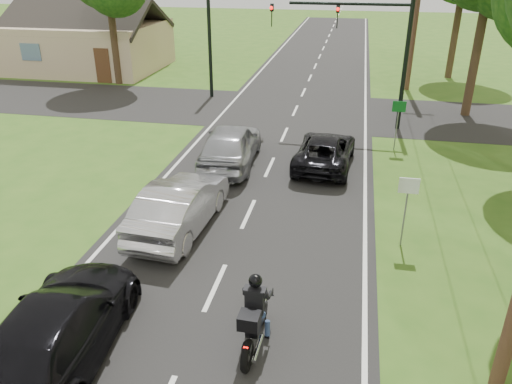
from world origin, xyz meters
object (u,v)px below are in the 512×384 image
sign_white (408,196)px  utility_pole_far (418,2)px  dark_suv (325,151)px  dark_car_behind (57,329)px  silver_suv (230,144)px  silver_sedan (180,205)px  traffic_signal (366,38)px  motorcycle_rider (255,320)px  sign_green (398,114)px

sign_white → utility_pole_far: bearing=85.5°
utility_pole_far → sign_white: (-1.50, -19.02, -3.49)m
dark_suv → sign_white: sign_white is taller
dark_suv → dark_car_behind: bearing=72.0°
dark_car_behind → utility_pole_far: bearing=-114.5°
sign_white → silver_suv: bearing=141.4°
silver_sedan → traffic_signal: bearing=-111.1°
motorcycle_rider → dark_suv: (0.71, 10.44, -0.07)m
dark_suv → silver_suv: silver_suv is taller
utility_pole_far → sign_green: size_ratio=4.71×
motorcycle_rider → traffic_signal: traffic_signal is taller
dark_suv → dark_car_behind: 12.41m
sign_white → sign_green: bearing=88.6°
motorcycle_rider → dark_car_behind: (-3.83, -1.12, 0.06)m
dark_suv → sign_white: bearing=118.4°
motorcycle_rider → dark_car_behind: bearing=-161.9°
dark_suv → utility_pole_far: utility_pole_far is taller
motorcycle_rider → sign_green: sign_green is taller
sign_green → silver_suv: bearing=-155.2°
traffic_signal → sign_white: bearing=-83.0°
dark_car_behind → dark_suv: bearing=-116.8°
utility_pole_far → sign_white: bearing=-94.5°
silver_sedan → utility_pole_far: utility_pole_far is taller
motorcycle_rider → sign_white: size_ratio=0.98×
dark_suv → utility_pole_far: 14.72m
sign_green → sign_white: bearing=-91.4°
dark_suv → sign_green: 3.81m
motorcycle_rider → dark_suv: motorcycle_rider is taller
silver_sedan → dark_car_behind: silver_sedan is taller
traffic_signal → dark_car_behind: bearing=-108.8°
silver_sedan → dark_car_behind: bearing=87.2°
sign_green → motorcycle_rider: bearing=-105.3°
silver_sedan → traffic_signal: 12.87m
silver_sedan → traffic_signal: traffic_signal is taller
silver_sedan → traffic_signal: (5.16, 11.30, 3.35)m
traffic_signal → silver_sedan: bearing=-114.5°
dark_car_behind → traffic_signal: (5.78, 16.97, 3.37)m
silver_sedan → silver_suv: silver_suv is taller
motorcycle_rider → silver_suv: bearing=108.5°
traffic_signal → sign_white: (1.36, -11.02, -2.54)m
motorcycle_rider → dark_suv: 10.46m
traffic_signal → motorcycle_rider: bearing=-97.0°
dark_suv → silver_suv: size_ratio=0.92×
dark_suv → dark_car_behind: dark_car_behind is taller
sign_green → utility_pole_far: bearing=83.3°
dark_car_behind → traffic_signal: bearing=-114.2°
silver_sedan → utility_pole_far: size_ratio=0.47×
silver_suv → utility_pole_far: size_ratio=0.49×
dark_suv → silver_suv: bearing=12.8°
dark_suv → silver_suv: (-3.66, -0.60, 0.21)m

